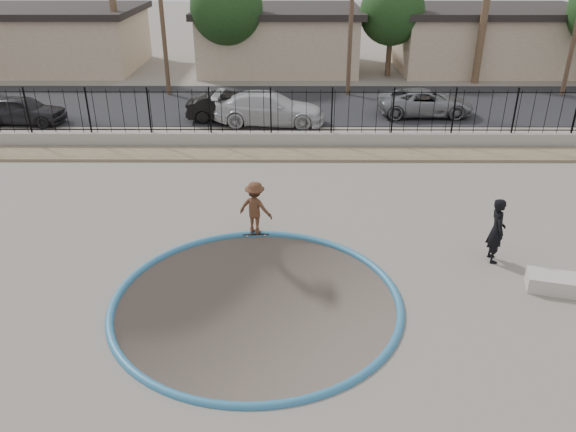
# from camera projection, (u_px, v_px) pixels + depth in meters

# --- Properties ---
(ground) EXTENTS (120.00, 120.00, 2.20)m
(ground) POSITION_uv_depth(u_px,v_px,m) (273.00, 157.00, 25.65)
(ground) COLOR slate
(ground) RESTS_ON ground
(bowl_pit) EXTENTS (6.84, 6.84, 1.80)m
(bowl_pit) POSITION_uv_depth(u_px,v_px,m) (257.00, 301.00, 13.51)
(bowl_pit) COLOR #453B34
(bowl_pit) RESTS_ON ground
(coping_ring) EXTENTS (7.04, 7.04, 0.20)m
(coping_ring) POSITION_uv_depth(u_px,v_px,m) (257.00, 301.00, 13.51)
(coping_ring) COLOR teal
(coping_ring) RESTS_ON ground
(rock_strip) EXTENTS (42.00, 1.60, 0.11)m
(rock_strip) POSITION_uv_depth(u_px,v_px,m) (270.00, 154.00, 22.63)
(rock_strip) COLOR #917F5F
(rock_strip) RESTS_ON ground
(retaining_wall) EXTENTS (42.00, 0.45, 0.60)m
(retaining_wall) POSITION_uv_depth(u_px,v_px,m) (271.00, 139.00, 23.51)
(retaining_wall) COLOR gray
(retaining_wall) RESTS_ON ground
(fence) EXTENTS (40.00, 0.04, 1.80)m
(fence) POSITION_uv_depth(u_px,v_px,m) (271.00, 111.00, 22.98)
(fence) COLOR black
(fence) RESTS_ON retaining_wall
(street) EXTENTS (90.00, 8.00, 0.04)m
(street) POSITION_uv_depth(u_px,v_px,m) (275.00, 104.00, 29.64)
(street) COLOR black
(street) RESTS_ON ground
(house_west) EXTENTS (11.60, 8.60, 3.90)m
(house_west) POSITION_uv_depth(u_px,v_px,m) (54.00, 37.00, 37.35)
(house_west) COLOR tan
(house_west) RESTS_ON ground
(house_center) EXTENTS (10.60, 8.60, 3.90)m
(house_center) POSITION_uv_depth(u_px,v_px,m) (278.00, 38.00, 37.30)
(house_center) COLOR tan
(house_center) RESTS_ON ground
(house_east) EXTENTS (12.60, 8.60, 3.90)m
(house_east) POSITION_uv_depth(u_px,v_px,m) (489.00, 38.00, 37.24)
(house_east) COLOR tan
(house_east) RESTS_ON ground
(utility_pole_left) EXTENTS (1.70, 0.24, 9.00)m
(utility_pole_left) POSITION_uv_depth(u_px,v_px,m) (161.00, 6.00, 29.39)
(utility_pole_left) COLOR #473323
(utility_pole_left) RESTS_ON ground
(utility_pole_mid) EXTENTS (1.70, 0.24, 9.50)m
(utility_pole_mid) POSITION_uv_depth(u_px,v_px,m) (352.00, 1.00, 29.24)
(utility_pole_mid) COLOR #473323
(utility_pole_mid) RESTS_ON ground
(street_tree_left) EXTENTS (4.32, 4.32, 6.36)m
(street_tree_left) POSITION_uv_depth(u_px,v_px,m) (226.00, 8.00, 33.19)
(street_tree_left) COLOR #473323
(street_tree_left) RESTS_ON ground
(street_tree_mid) EXTENTS (3.96, 3.96, 5.83)m
(street_tree_mid) POSITION_uv_depth(u_px,v_px,m) (392.00, 12.00, 34.20)
(street_tree_mid) COLOR #473323
(street_tree_mid) RESTS_ON ground
(skater) EXTENTS (1.17, 0.94, 1.58)m
(skater) POSITION_uv_depth(u_px,v_px,m) (255.00, 211.00, 16.18)
(skater) COLOR brown
(skater) RESTS_ON ground
(skateboard) EXTENTS (0.78, 0.24, 0.07)m
(skateboard) POSITION_uv_depth(u_px,v_px,m) (256.00, 233.00, 16.51)
(skateboard) COLOR black
(skateboard) RESTS_ON ground
(videographer) EXTENTS (0.46, 0.68, 1.81)m
(videographer) POSITION_uv_depth(u_px,v_px,m) (497.00, 230.00, 14.85)
(videographer) COLOR black
(videographer) RESTS_ON ground
(concrete_ledge) EXTENTS (1.73, 1.10, 0.40)m
(concrete_ledge) POSITION_uv_depth(u_px,v_px,m) (561.00, 284.00, 13.83)
(concrete_ledge) COLOR #B4AE9F
(concrete_ledge) RESTS_ON ground
(car_a) EXTENTS (3.96, 1.88, 1.31)m
(car_a) POSITION_uv_depth(u_px,v_px,m) (23.00, 110.00, 26.16)
(car_a) COLOR black
(car_a) RESTS_ON street
(car_b) EXTENTS (3.99, 1.54, 1.30)m
(car_b) POSITION_uv_depth(u_px,v_px,m) (228.00, 107.00, 26.70)
(car_b) COLOR black
(car_b) RESTS_ON street
(car_c) EXTENTS (5.26, 2.47, 1.48)m
(car_c) POSITION_uv_depth(u_px,v_px,m) (269.00, 108.00, 26.08)
(car_c) COLOR silver
(car_c) RESTS_ON street
(car_d) EXTENTS (4.63, 2.20, 1.28)m
(car_d) POSITION_uv_depth(u_px,v_px,m) (425.00, 102.00, 27.41)
(car_d) COLOR gray
(car_d) RESTS_ON street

